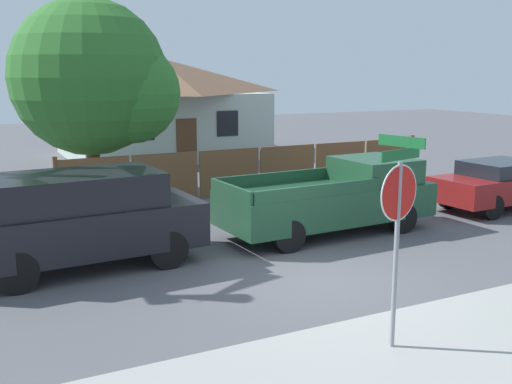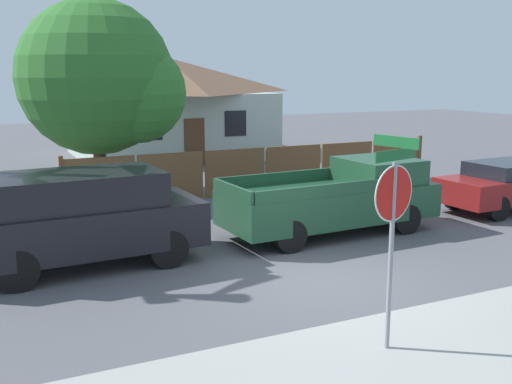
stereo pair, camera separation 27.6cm
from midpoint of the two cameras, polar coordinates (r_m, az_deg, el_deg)
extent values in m
plane|color=#56565B|center=(11.79, 4.71, -8.11)|extent=(80.00, 80.00, 0.00)
cube|color=#A3A39E|center=(9.15, 16.91, -14.51)|extent=(36.00, 3.20, 0.01)
cube|color=brown|center=(17.98, -15.52, 0.79)|extent=(2.05, 0.06, 1.50)
cube|color=brown|center=(18.50, -9.02, 1.36)|extent=(2.05, 0.06, 1.50)
cube|color=brown|center=(19.25, -2.94, 1.87)|extent=(2.05, 0.06, 1.50)
cube|color=brown|center=(20.19, 2.62, 2.32)|extent=(2.05, 0.06, 1.50)
cube|color=brown|center=(21.31, 7.65, 2.71)|extent=(2.05, 0.06, 1.50)
cube|color=brown|center=(22.58, 12.15, 3.04)|extent=(2.05, 0.06, 1.50)
cube|color=brown|center=(17.80, -18.90, 0.65)|extent=(0.12, 0.12, 1.60)
cube|color=brown|center=(23.26, 14.21, 3.31)|extent=(0.12, 0.12, 1.60)
cube|color=#B2C1B7|center=(28.88, -9.41, 6.38)|extent=(8.42, 7.18, 2.98)
pyramid|color=brown|center=(28.77, -9.56, 10.93)|extent=(9.10, 7.75, 1.60)
cube|color=black|center=(24.87, -11.09, 6.10)|extent=(1.00, 0.04, 1.10)
cube|color=black|center=(26.15, -3.03, 6.54)|extent=(1.00, 0.04, 1.10)
cube|color=brown|center=(25.52, -6.92, 4.71)|extent=(0.90, 0.04, 2.00)
cylinder|color=brown|center=(19.49, -15.56, 2.30)|extent=(0.40, 0.40, 1.98)
sphere|color=#2D6B28|center=(19.27, -16.01, 10.47)|extent=(4.77, 4.77, 4.77)
sphere|color=#31732C|center=(18.93, -12.35, 9.19)|extent=(3.10, 3.10, 3.10)
cube|color=black|center=(12.63, -16.65, -3.29)|extent=(4.76, 2.23, 0.90)
cube|color=black|center=(12.44, -17.38, 0.17)|extent=(3.35, 2.00, 0.67)
cube|color=black|center=(12.84, -10.60, 0.83)|extent=(0.14, 1.77, 0.57)
cylinder|color=black|center=(13.94, -11.58, -3.52)|extent=(0.79, 0.22, 0.79)
cylinder|color=black|center=(12.30, -8.98, -5.42)|extent=(0.79, 0.22, 0.79)
cylinder|color=black|center=(13.39, -23.48, -4.86)|extent=(0.79, 0.22, 0.79)
cylinder|color=black|center=(11.67, -22.50, -7.10)|extent=(0.79, 0.22, 0.79)
cube|color=#1E472D|center=(14.76, 6.23, -1.05)|extent=(5.46, 2.26, 0.82)
cube|color=#1E472D|center=(15.52, 10.73, 2.11)|extent=(1.80, 1.93, 0.60)
cube|color=#1E472D|center=(14.95, 1.31, 1.34)|extent=(3.37, 0.24, 0.29)
cube|color=#1E472D|center=(13.37, 5.49, 0.10)|extent=(3.37, 0.24, 0.29)
cube|color=#1E472D|center=(13.31, -3.02, 0.08)|extent=(0.17, 1.91, 0.29)
cylinder|color=black|center=(16.52, 9.10, -1.18)|extent=(0.75, 0.22, 0.75)
cylinder|color=black|center=(15.20, 13.29, -2.44)|extent=(0.75, 0.22, 0.75)
cylinder|color=black|center=(14.73, -1.12, -2.57)|extent=(0.75, 0.22, 0.75)
cylinder|color=black|center=(13.23, 2.57, -4.20)|extent=(0.75, 0.22, 0.75)
cube|color=maroon|center=(18.77, 22.11, 0.54)|extent=(4.52, 1.96, 0.68)
cube|color=black|center=(18.55, 21.89, 2.14)|extent=(2.12, 1.67, 0.40)
cylinder|color=black|center=(20.36, 22.80, 0.35)|extent=(0.68, 0.22, 0.68)
cylinder|color=black|center=(18.29, 17.46, -0.45)|extent=(0.68, 0.22, 0.68)
cylinder|color=black|center=(17.30, 21.15, -1.35)|extent=(0.68, 0.22, 0.68)
cylinder|color=gray|center=(8.69, 12.29, -6.07)|extent=(0.07, 0.07, 2.72)
cylinder|color=red|center=(8.46, 12.55, -0.08)|extent=(0.74, 0.20, 0.75)
cylinder|color=white|center=(8.46, 12.56, -0.08)|extent=(0.78, 0.20, 0.80)
cube|color=#19602D|center=(8.37, 12.71, 3.49)|extent=(0.82, 0.22, 0.15)
cube|color=#19602D|center=(8.35, 12.76, 4.72)|extent=(0.20, 0.74, 0.15)
camera|label=1|loc=(0.14, -90.67, -0.13)|focal=42.00mm
camera|label=2|loc=(0.14, 89.33, 0.13)|focal=42.00mm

